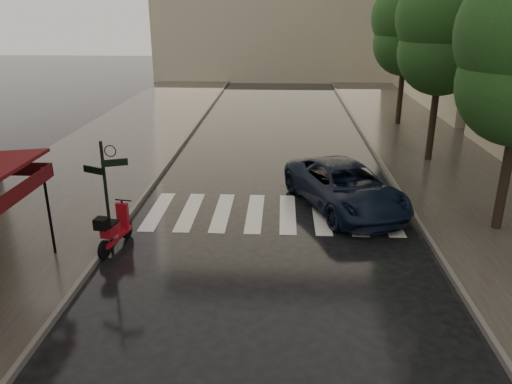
{
  "coord_description": "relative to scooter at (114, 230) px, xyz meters",
  "views": [
    {
      "loc": [
        3.26,
        -8.72,
        6.2
      ],
      "look_at": [
        2.58,
        4.17,
        1.4
      ],
      "focal_mm": 35.0,
      "sensor_mm": 36.0,
      "label": 1
    }
  ],
  "objects": [
    {
      "name": "scooter",
      "position": [
        0.0,
        0.0,
        0.0
      ],
      "size": [
        0.64,
        1.8,
        1.19
      ],
      "rotation": [
        0.0,
        0.0,
        -0.17
      ],
      "color": "black",
      "rests_on": "ground"
    },
    {
      "name": "tree_mid",
      "position": [
        10.72,
        8.71,
        5.04
      ],
      "size": [
        3.8,
        3.8,
        8.34
      ],
      "color": "black",
      "rests_on": "sidewalk_far"
    },
    {
      "name": "ground",
      "position": [
        1.22,
        -3.29,
        -0.55
      ],
      "size": [
        120.0,
        120.0,
        0.0
      ],
      "primitive_type": "plane",
      "color": "black",
      "rests_on": "ground"
    },
    {
      "name": "tree_far",
      "position": [
        10.92,
        15.71,
        4.91
      ],
      "size": [
        3.8,
        3.8,
        8.16
      ],
      "color": "black",
      "rests_on": "sidewalk_far"
    },
    {
      "name": "sidewalk_near",
      "position": [
        -3.28,
        8.71,
        -0.49
      ],
      "size": [
        6.0,
        60.0,
        0.12
      ],
      "primitive_type": "cube",
      "color": "#38332D",
      "rests_on": "ground"
    },
    {
      "name": "curb_near",
      "position": [
        -0.23,
        8.71,
        -0.48
      ],
      "size": [
        0.12,
        60.0,
        0.16
      ],
      "primitive_type": "cube",
      "color": "#595651",
      "rests_on": "ground"
    },
    {
      "name": "curb_far",
      "position": [
        8.67,
        8.71,
        -0.48
      ],
      "size": [
        0.12,
        60.0,
        0.16
      ],
      "primitive_type": "cube",
      "color": "#595651",
      "rests_on": "ground"
    },
    {
      "name": "signpost",
      "position": [
        0.02,
        -0.29,
        1.28
      ],
      "size": [
        1.17,
        0.29,
        3.1
      ],
      "color": "black",
      "rests_on": "ground"
    },
    {
      "name": "crosswalk",
      "position": [
        4.19,
        2.71,
        -0.54
      ],
      "size": [
        7.85,
        3.2,
        0.01
      ],
      "color": "silver",
      "rests_on": "ground"
    },
    {
      "name": "parked_car",
      "position": [
        6.56,
        3.33,
        0.19
      ],
      "size": [
        4.18,
        5.83,
        1.48
      ],
      "primitive_type": "imported",
      "rotation": [
        0.0,
        0.0,
        0.37
      ],
      "color": "black",
      "rests_on": "ground"
    },
    {
      "name": "sidewalk_far",
      "position": [
        11.47,
        8.71,
        -0.49
      ],
      "size": [
        5.5,
        60.0,
        0.12
      ],
      "primitive_type": "cube",
      "color": "#38332D",
      "rests_on": "ground"
    }
  ]
}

